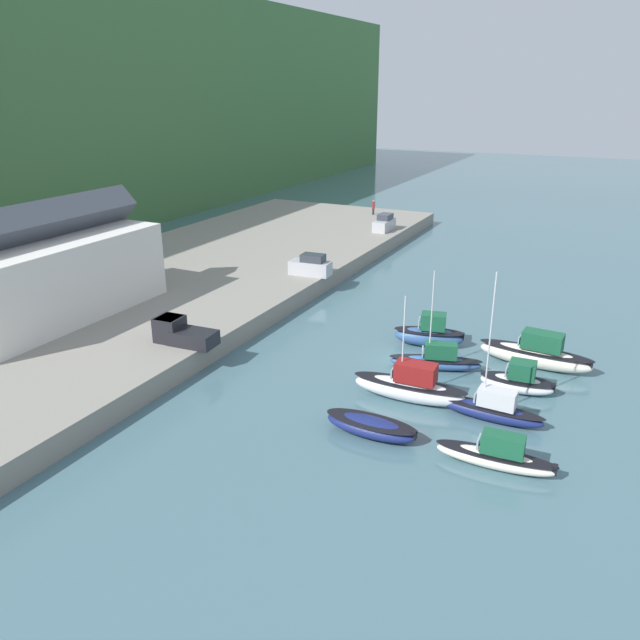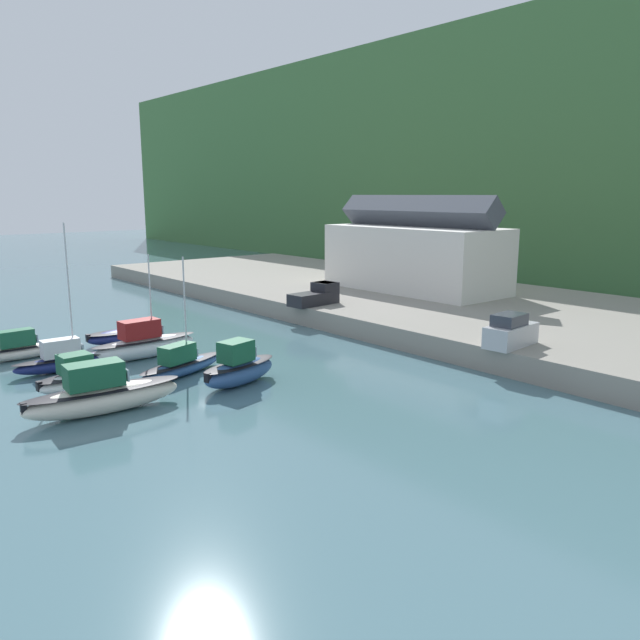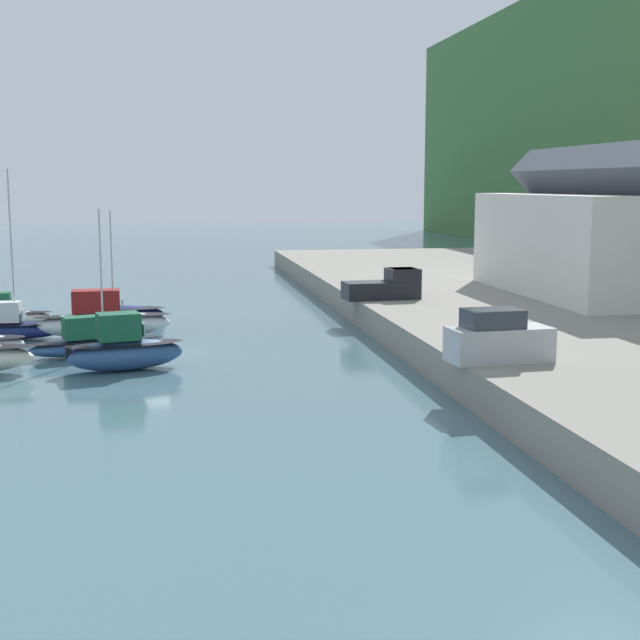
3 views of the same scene
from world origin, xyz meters
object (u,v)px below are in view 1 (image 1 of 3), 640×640
at_px(moored_boat_1, 410,387).
at_px(moored_boat_5, 492,409).
at_px(moored_boat_7, 536,354).
at_px(moored_boat_2, 436,360).
at_px(person_on_quay, 373,207).
at_px(pickup_truck_0, 181,332).
at_px(moored_boat_3, 430,334).
at_px(moored_boat_0, 371,427).
at_px(moored_boat_6, 518,381).
at_px(moored_boat_4, 497,456).
at_px(parked_car_0, 384,224).
at_px(parked_car_1, 311,266).

relative_size(moored_boat_1, moored_boat_5, 0.81).
bearing_deg(moored_boat_7, moored_boat_2, 123.74).
bearing_deg(person_on_quay, pickup_truck_0, -173.78).
bearing_deg(moored_boat_5, moored_boat_3, 38.25).
distance_m(moored_boat_2, moored_boat_5, 7.84).
xyz_separation_m(moored_boat_3, person_on_quay, (40.94, 21.51, 1.73)).
xyz_separation_m(moored_boat_0, moored_boat_6, (9.89, -6.85, 0.20)).
distance_m(moored_boat_1, moored_boat_5, 5.43).
distance_m(moored_boat_0, pickup_truck_0, 17.24).
bearing_deg(moored_boat_6, moored_boat_0, 142.31).
xyz_separation_m(moored_boat_7, pickup_truck_0, (-11.20, 24.09, 1.43)).
bearing_deg(moored_boat_5, moored_boat_1, 90.84).
bearing_deg(moored_boat_7, moored_boat_4, -175.18).
bearing_deg(pickup_truck_0, moored_boat_0, -105.28).
bearing_deg(moored_boat_2, moored_boat_5, -154.76).
bearing_deg(person_on_quay, moored_boat_0, -158.05).
bearing_deg(moored_boat_4, moored_boat_5, 12.86).
bearing_deg(pickup_truck_0, moored_boat_6, -78.49).
height_order(moored_boat_5, parked_car_0, moored_boat_5).
distance_m(moored_boat_5, moored_boat_7, 9.57).
relative_size(moored_boat_2, moored_boat_5, 0.78).
distance_m(moored_boat_2, person_on_quay, 50.70).
bearing_deg(moored_boat_4, moored_boat_3, 27.18).
height_order(moored_boat_7, parked_car_1, parked_car_1).
relative_size(moored_boat_1, parked_car_0, 1.87).
xyz_separation_m(parked_car_0, person_on_quay, (9.43, 5.39, 0.18)).
bearing_deg(moored_boat_1, moored_boat_3, 7.42).
bearing_deg(moored_boat_3, parked_car_1, 47.25).
bearing_deg(pickup_truck_0, moored_boat_1, -87.69).
bearing_deg(parked_car_1, moored_boat_2, -131.62).
bearing_deg(moored_boat_1, moored_boat_0, 170.70).
bearing_deg(moored_boat_6, moored_boat_7, -8.26).
xyz_separation_m(moored_boat_0, moored_boat_4, (-0.02, -7.47, 0.14)).
bearing_deg(moored_boat_1, moored_boat_7, -37.76).
relative_size(moored_boat_7, parked_car_1, 1.96).
distance_m(moored_boat_1, person_on_quay, 55.69).
bearing_deg(moored_boat_0, person_on_quay, 23.46).
height_order(moored_boat_3, moored_boat_6, moored_boat_3).
height_order(moored_boat_4, pickup_truck_0, pickup_truck_0).
relative_size(moored_boat_4, parked_car_1, 1.55).
xyz_separation_m(moored_boat_0, person_on_quay, (55.89, 22.52, 2.15)).
bearing_deg(moored_boat_7, person_on_quay, 39.94).
xyz_separation_m(pickup_truck_0, person_on_quay, (52.49, 5.72, 0.28)).
xyz_separation_m(moored_boat_2, moored_boat_4, (-10.93, -6.69, -0.00)).
bearing_deg(moored_boat_2, parked_car_1, 36.03).
xyz_separation_m(moored_boat_6, parked_car_1, (13.80, 23.19, 1.77)).
bearing_deg(person_on_quay, parked_car_1, -169.14).
bearing_deg(moored_boat_6, pickup_truck_0, 102.36).
height_order(moored_boat_0, moored_boat_1, moored_boat_1).
relative_size(moored_boat_4, parked_car_0, 1.59).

